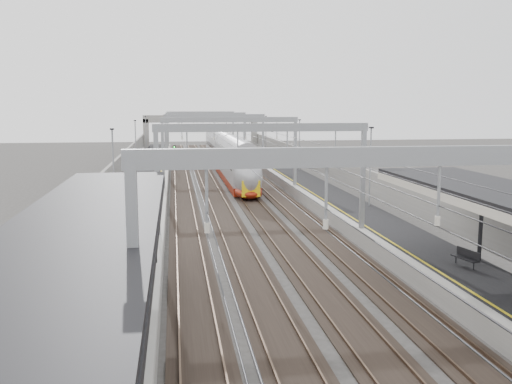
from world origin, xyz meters
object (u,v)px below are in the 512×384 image
object	(u,v)px
train	(228,158)
signal_green	(175,153)
overbridge	(201,123)
bench	(467,256)

from	to	relation	value
train	signal_green	size ratio (longest dim) A/B	13.87
overbridge	signal_green	distance (m)	35.90
train	signal_green	bearing A→B (deg)	149.91
bench	signal_green	size ratio (longest dim) A/B	0.47
bench	train	bearing A→B (deg)	98.37
train	bench	xyz separation A→B (m)	(7.01, -47.66, -0.57)
train	overbridge	bearing A→B (deg)	92.19
train	signal_green	world-z (taller)	train
bench	signal_green	distance (m)	53.34
signal_green	train	bearing A→B (deg)	-30.09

